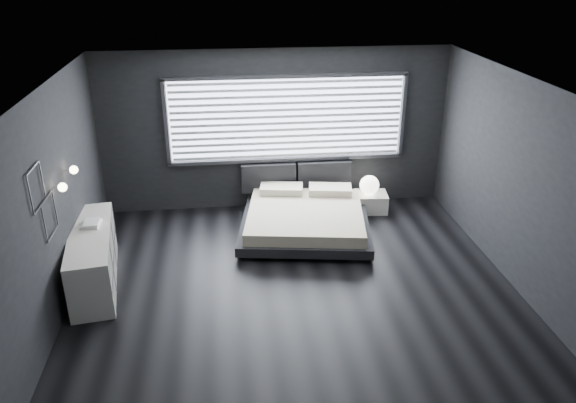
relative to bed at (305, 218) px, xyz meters
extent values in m
plane|color=black|center=(-0.37, -1.59, -0.25)|extent=(6.00, 6.00, 0.00)
plane|color=silver|center=(-0.37, -1.59, 2.55)|extent=(6.00, 6.00, 0.00)
cube|color=black|center=(-0.37, 1.16, 1.15)|extent=(6.00, 0.04, 2.80)
cube|color=black|center=(-0.37, -4.34, 1.15)|extent=(6.00, 0.04, 2.80)
cube|color=black|center=(-3.37, -1.59, 1.15)|extent=(0.04, 5.50, 2.80)
cube|color=black|center=(2.63, -1.59, 1.15)|extent=(0.04, 5.50, 2.80)
cube|color=white|center=(-0.17, 1.14, 1.36)|extent=(4.00, 0.02, 1.38)
cube|color=#47474C|center=(-2.21, 1.11, 1.36)|extent=(0.06, 0.08, 1.48)
cube|color=#47474C|center=(1.87, 1.11, 1.36)|extent=(0.06, 0.08, 1.48)
cube|color=#47474C|center=(-0.17, 1.11, 2.09)|extent=(4.14, 0.08, 0.06)
cube|color=#47474C|center=(-0.17, 1.11, 0.63)|extent=(4.14, 0.08, 0.06)
cube|color=silver|center=(-0.17, 1.08, 1.36)|extent=(3.94, 0.03, 1.32)
cube|color=black|center=(-0.51, 1.05, 0.32)|extent=(0.96, 0.16, 0.52)
cube|color=black|center=(0.49, 1.05, 0.32)|extent=(0.96, 0.16, 0.52)
cylinder|color=silver|center=(-3.32, -1.54, 1.35)|extent=(0.10, 0.02, 0.02)
sphere|color=#FFE5B7|center=(-3.25, -1.54, 1.35)|extent=(0.11, 0.11, 0.11)
cylinder|color=silver|center=(-3.32, -0.94, 1.35)|extent=(0.10, 0.02, 0.02)
sphere|color=#FFE5B7|center=(-3.25, -0.94, 1.35)|extent=(0.11, 0.11, 0.11)
cube|color=#47474C|center=(-3.34, -2.14, 1.83)|extent=(0.01, 0.46, 0.02)
cube|color=#47474C|center=(-3.34, -2.14, 1.37)|extent=(0.01, 0.46, 0.02)
cube|color=#47474C|center=(-3.34, -1.91, 1.60)|extent=(0.01, 0.02, 0.46)
cube|color=#47474C|center=(-3.34, -2.37, 1.60)|extent=(0.01, 0.02, 0.46)
cube|color=#47474C|center=(-3.34, -1.89, 1.36)|extent=(0.01, 0.46, 0.02)
cube|color=#47474C|center=(-3.34, -1.89, 0.90)|extent=(0.01, 0.46, 0.02)
cube|color=#47474C|center=(-3.34, -1.66, 1.13)|extent=(0.01, 0.02, 0.46)
cube|color=#47474C|center=(-3.34, -2.12, 1.13)|extent=(0.01, 0.02, 0.46)
cube|color=black|center=(-1.01, -0.69, -0.21)|extent=(0.13, 0.13, 0.07)
cube|color=black|center=(0.75, -0.96, -0.21)|extent=(0.13, 0.13, 0.07)
cube|color=black|center=(-0.76, 0.89, -0.21)|extent=(0.13, 0.13, 0.07)
cube|color=black|center=(1.00, 0.61, -0.21)|extent=(0.13, 0.13, 0.07)
cube|color=black|center=(-0.01, -0.04, -0.10)|extent=(2.34, 2.26, 0.15)
cube|color=beige|center=(-0.01, -0.04, 0.07)|extent=(2.10, 2.10, 0.19)
cube|color=beige|center=(-0.31, 0.75, 0.23)|extent=(0.78, 0.50, 0.12)
cube|color=beige|center=(0.52, 0.62, 0.23)|extent=(0.78, 0.50, 0.12)
cube|color=white|center=(1.28, 0.70, -0.08)|extent=(0.61, 0.53, 0.33)
sphere|color=white|center=(1.23, 0.69, 0.25)|extent=(0.34, 0.34, 0.34)
cube|color=white|center=(-3.12, -1.17, 0.14)|extent=(0.81, 2.00, 0.78)
cube|color=#47474C|center=(-2.85, -1.13, 0.14)|extent=(0.28, 1.90, 0.76)
cube|color=white|center=(-3.14, -0.94, 0.55)|extent=(0.24, 0.31, 0.04)
cube|color=white|center=(-3.13, -0.96, 0.58)|extent=(0.22, 0.28, 0.03)
camera|label=1|loc=(-1.24, -8.16, 4.01)|focal=35.00mm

